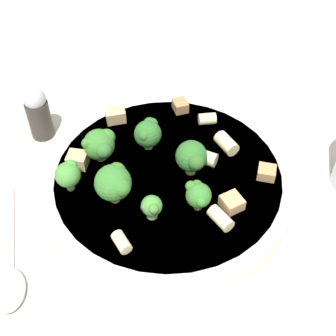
{
  "coord_description": "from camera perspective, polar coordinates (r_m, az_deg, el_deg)",
  "views": [
    {
      "loc": [
        0.21,
        -0.3,
        0.43
      ],
      "look_at": [
        0.0,
        0.0,
        0.04
      ],
      "focal_mm": 50.0,
      "sensor_mm": 36.0,
      "label": 1
    }
  ],
  "objects": [
    {
      "name": "broccoli_floret_3",
      "position": [
        0.52,
        -12.04,
        -0.77
      ],
      "size": [
        0.03,
        0.03,
        0.04
      ],
      "color": "#84AD60",
      "rests_on": "pasta_bowl"
    },
    {
      "name": "broccoli_floret_6",
      "position": [
        0.49,
        3.69,
        -3.27
      ],
      "size": [
        0.03,
        0.03,
        0.03
      ],
      "color": "#84AD60",
      "rests_on": "pasta_bowl"
    },
    {
      "name": "rigatoni_0",
      "position": [
        0.55,
        4.39,
        1.35
      ],
      "size": [
        0.03,
        0.02,
        0.02
      ],
      "primitive_type": "cylinder",
      "rotation": [
        1.57,
        0.0,
        1.74
      ],
      "color": "beige",
      "rests_on": "pasta_bowl"
    },
    {
      "name": "chicken_chunk_1",
      "position": [
        0.55,
        -10.97,
        0.99
      ],
      "size": [
        0.03,
        0.03,
        0.02
      ],
      "primitive_type": "cube",
      "rotation": [
        0.0,
        0.0,
        0.45
      ],
      "color": "tan",
      "rests_on": "pasta_bowl"
    },
    {
      "name": "broccoli_floret_2",
      "position": [
        0.52,
        2.9,
        1.31
      ],
      "size": [
        0.04,
        0.04,
        0.04
      ],
      "color": "#9EC175",
      "rests_on": "pasta_bowl"
    },
    {
      "name": "rigatoni_1",
      "position": [
        0.56,
        7.13,
        3.0
      ],
      "size": [
        0.03,
        0.03,
        0.02
      ],
      "primitive_type": "cylinder",
      "rotation": [
        1.57,
        0.0,
        1.14
      ],
      "color": "beige",
      "rests_on": "pasta_bowl"
    },
    {
      "name": "chicken_chunk_4",
      "position": [
        0.62,
        1.5,
        7.61
      ],
      "size": [
        0.03,
        0.03,
        0.01
      ],
      "primitive_type": "cube",
      "rotation": [
        0.0,
        0.0,
        2.49
      ],
      "color": "#A87A4C",
      "rests_on": "pasta_bowl"
    },
    {
      "name": "broccoli_floret_1",
      "position": [
        0.54,
        -8.29,
        2.86
      ],
      "size": [
        0.04,
        0.04,
        0.04
      ],
      "color": "#84AD60",
      "rests_on": "pasta_bowl"
    },
    {
      "name": "spoon",
      "position": [
        0.52,
        -18.94,
        -11.87
      ],
      "size": [
        0.14,
        0.13,
        0.01
      ],
      "color": "#B2B2B7",
      "rests_on": "ground_plane"
    },
    {
      "name": "rigatoni_2",
      "position": [
        0.49,
        6.43,
        -6.11
      ],
      "size": [
        0.03,
        0.02,
        0.01
      ],
      "primitive_type": "cylinder",
      "rotation": [
        1.57,
        0.0,
        1.23
      ],
      "color": "beige",
      "rests_on": "pasta_bowl"
    },
    {
      "name": "chicken_chunk_3",
      "position": [
        0.51,
        7.98,
        -3.96
      ],
      "size": [
        0.03,
        0.03,
        0.01
      ],
      "primitive_type": "cube",
      "rotation": [
        0.0,
        0.0,
        2.68
      ],
      "color": "tan",
      "rests_on": "pasta_bowl"
    },
    {
      "name": "broccoli_floret_4",
      "position": [
        0.49,
        -2.01,
        -4.75
      ],
      "size": [
        0.02,
        0.02,
        0.03
      ],
      "color": "#9EC175",
      "rests_on": "pasta_bowl"
    },
    {
      "name": "ground_plane",
      "position": [
        0.56,
        0.0,
        -2.9
      ],
      "size": [
        2.0,
        2.0,
        0.0
      ],
      "primitive_type": "plane",
      "color": "#BCB29E"
    },
    {
      "name": "broccoli_floret_5",
      "position": [
        0.55,
        -2.47,
        4.28
      ],
      "size": [
        0.03,
        0.04,
        0.04
      ],
      "color": "#9EC175",
      "rests_on": "pasta_bowl"
    },
    {
      "name": "pasta_bowl",
      "position": [
        0.55,
        0.0,
        -1.64
      ],
      "size": [
        0.29,
        0.29,
        0.03
      ],
      "color": "silver",
      "rests_on": "ground_plane"
    },
    {
      "name": "pepper_shaker",
      "position": [
        0.63,
        -15.55,
        6.52
      ],
      "size": [
        0.03,
        0.03,
        0.08
      ],
      "color": "#332D28",
      "rests_on": "ground_plane"
    },
    {
      "name": "broccoli_floret_0",
      "position": [
        0.49,
        -6.54,
        -1.69
      ],
      "size": [
        0.04,
        0.04,
        0.05
      ],
      "color": "#93B766",
      "rests_on": "pasta_bowl"
    },
    {
      "name": "rigatoni_3",
      "position": [
        0.6,
        4.8,
        5.99
      ],
      "size": [
        0.03,
        0.03,
        0.01
      ],
      "primitive_type": "cylinder",
      "rotation": [
        1.57,
        0.0,
        2.31
      ],
      "color": "beige",
      "rests_on": "pasta_bowl"
    },
    {
      "name": "chicken_chunk_2",
      "position": [
        0.54,
        11.93,
        -0.53
      ],
      "size": [
        0.03,
        0.02,
        0.01
      ],
      "primitive_type": "cube",
      "rotation": [
        0.0,
        0.0,
        0.38
      ],
      "color": "tan",
      "rests_on": "pasta_bowl"
    },
    {
      "name": "rigatoni_4",
      "position": [
        0.47,
        -5.68,
        -8.98
      ],
      "size": [
        0.03,
        0.02,
        0.01
      ],
      "primitive_type": "cylinder",
      "rotation": [
        1.57,
        0.0,
        1.15
      ],
      "color": "beige",
      "rests_on": "pasta_bowl"
    },
    {
      "name": "chicken_chunk_0",
      "position": [
        0.6,
        -6.43,
        6.46
      ],
      "size": [
        0.03,
        0.03,
        0.02
      ],
      "primitive_type": "cube",
      "rotation": [
        0.0,
        0.0,
        0.86
      ],
      "color": "tan",
      "rests_on": "pasta_bowl"
    }
  ]
}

